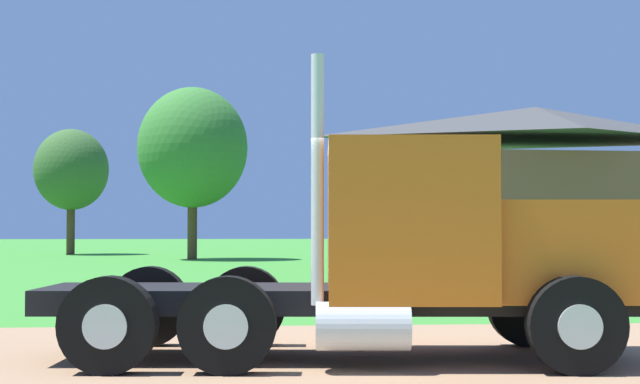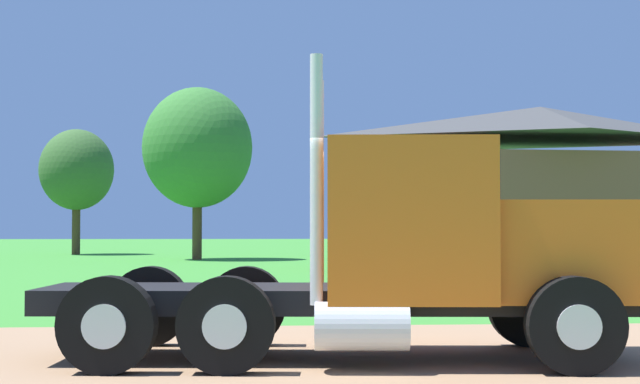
{
  "view_description": "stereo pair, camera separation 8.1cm",
  "coord_description": "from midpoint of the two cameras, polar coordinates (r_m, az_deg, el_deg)",
  "views": [
    {
      "loc": [
        -1.75,
        -11.35,
        1.56
      ],
      "look_at": [
        -0.92,
        0.58,
        1.98
      ],
      "focal_mm": 53.44,
      "sensor_mm": 36.0,
      "label": 1
    },
    {
      "loc": [
        -1.66,
        -11.36,
        1.56
      ],
      "look_at": [
        -0.92,
        0.58,
        1.98
      ],
      "focal_mm": 53.44,
      "sensor_mm": 36.0,
      "label": 2
    }
  ],
  "objects": [
    {
      "name": "tree_right",
      "position": [
        44.1,
        -7.3,
        2.64
      ],
      "size": [
        5.04,
        5.04,
        7.92
      ],
      "color": "#513823",
      "rests_on": "ground_plane"
    },
    {
      "name": "shed_building",
      "position": [
        35.92,
        13.16,
        0.11
      ],
      "size": [
        12.43,
        7.14,
        5.95
      ],
      "color": "brown",
      "rests_on": "ground_plane"
    },
    {
      "name": "tree_mid",
      "position": [
        53.02,
        -14.33,
        1.28
      ],
      "size": [
        3.98,
        3.98,
        6.77
      ],
      "color": "#513823",
      "rests_on": "ground_plane"
    },
    {
      "name": "ground_plane",
      "position": [
        11.59,
        5.01,
        -9.74
      ],
      "size": [
        200.0,
        200.0,
        0.0
      ],
      "primitive_type": "plane",
      "color": "#39852F"
    },
    {
      "name": "truck_foreground_white",
      "position": [
        11.21,
        6.08,
        -3.68
      ],
      "size": [
        7.1,
        3.1,
        3.41
      ],
      "color": "black",
      "rests_on": "ground_plane"
    },
    {
      "name": "dirt_track",
      "position": [
        11.58,
        5.01,
        -9.72
      ],
      "size": [
        120.0,
        6.94,
        0.01
      ],
      "primitive_type": "cube",
      "color": "#977455",
      "rests_on": "ground_plane"
    }
  ]
}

